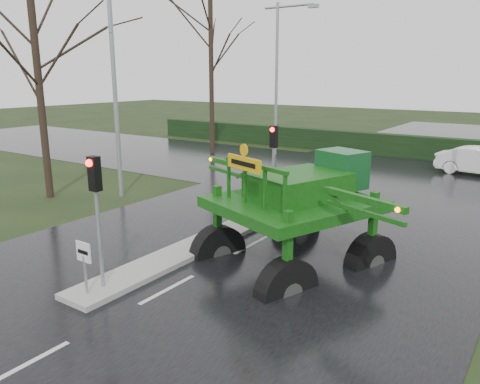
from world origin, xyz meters
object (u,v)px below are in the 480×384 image
Objects in this scene: street_light_left_near at (118,61)px; traffic_signal_mid at (273,150)px; white_sedan at (480,176)px; keep_left_sign at (84,259)px; crop_sprayer at (223,185)px; street_light_left_far at (281,66)px; traffic_signal_near at (96,194)px.

traffic_signal_mid is at bearing 12.21° from street_light_left_near.
traffic_signal_mid reaches higher than white_sedan.
traffic_signal_mid reaches higher than keep_left_sign.
crop_sprayer is (0.90, 4.48, 1.10)m from keep_left_sign.
street_light_left_near is 1.30× the size of crop_sprayer.
keep_left_sign is 23.11m from street_light_left_far.
street_light_left_near reaches higher than traffic_signal_mid.
white_sedan is (12.64, 0.35, -5.99)m from street_light_left_far.
traffic_signal_mid is at bearing 90.00° from keep_left_sign.
traffic_signal_mid is 0.46× the size of crop_sprayer.
street_light_left_near is at bearing 134.53° from traffic_signal_near.
traffic_signal_mid is 14.32m from white_sedan.
traffic_signal_near is at bearing -71.83° from street_light_left_far.
white_sedan is (5.74, 21.36, -2.59)m from traffic_signal_near.
keep_left_sign is 0.29× the size of white_sedan.
crop_sprayer is 1.66× the size of white_sedan.
white_sedan is at bearing 1.58° from street_light_left_far.
traffic_signal_near and traffic_signal_mid have the same top height.
traffic_signal_near is at bearing -45.47° from street_light_left_near.
traffic_signal_near is 4.11m from crop_sprayer.
traffic_signal_near is at bearing 170.84° from white_sedan.
white_sedan is (4.85, 17.37, -2.15)m from crop_sprayer.
crop_sprayer is at bearing -21.18° from street_light_left_near.
street_light_left_near is at bearing 144.52° from white_sedan.
white_sedan is at bearing 75.27° from keep_left_sign.
street_light_left_near is (-6.89, -1.49, 3.40)m from traffic_signal_mid.
street_light_left_far reaches higher than white_sedan.
crop_sprayer is at bearing -78.77° from traffic_signal_mid.
traffic_signal_mid is (0.00, 8.50, 0.00)m from traffic_signal_near.
crop_sprayer is at bearing 77.36° from traffic_signal_near.
street_light_left_near reaches higher than keep_left_sign.
street_light_left_far is 13.99m from white_sedan.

